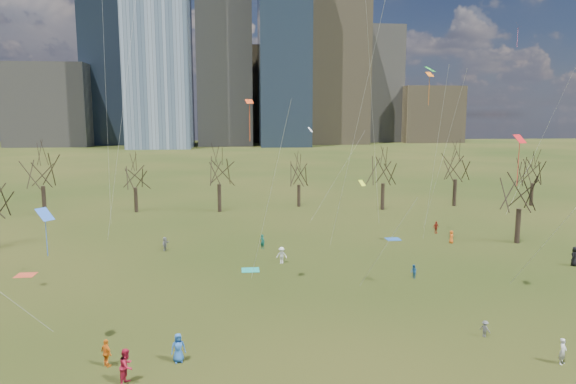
{
  "coord_description": "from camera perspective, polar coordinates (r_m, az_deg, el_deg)",
  "views": [
    {
      "loc": [
        -4.95,
        -33.97,
        14.0
      ],
      "look_at": [
        0.0,
        12.0,
        7.0
      ],
      "focal_mm": 32.0,
      "sensor_mm": 36.0,
      "label": 1
    }
  ],
  "objects": [
    {
      "name": "person_0",
      "position": [
        31.15,
        -12.1,
        -16.57
      ],
      "size": [
        0.93,
        0.71,
        1.69
      ],
      "primitive_type": "imported",
      "rotation": [
        0.0,
        0.0,
        0.23
      ],
      "color": "#2A62B6",
      "rests_on": "ground"
    },
    {
      "name": "person_12",
      "position": [
        59.28,
        17.7,
        -4.77
      ],
      "size": [
        0.7,
        0.81,
        1.41
      ],
      "primitive_type": "imported",
      "rotation": [
        0.0,
        0.0,
        1.14
      ],
      "color": "orange",
      "rests_on": "ground"
    },
    {
      "name": "person_2",
      "position": [
        29.57,
        -17.49,
        -17.97
      ],
      "size": [
        0.94,
        1.09,
        1.92
      ],
      "primitive_type": "imported",
      "rotation": [
        0.0,
        0.0,
        1.32
      ],
      "color": "#B11933",
      "rests_on": "ground"
    },
    {
      "name": "person_10",
      "position": [
        63.56,
        16.12,
        -3.79
      ],
      "size": [
        0.93,
        0.65,
        1.46
      ],
      "primitive_type": "imported",
      "rotation": [
        0.0,
        0.0,
        0.38
      ],
      "color": "maroon",
      "rests_on": "ground"
    },
    {
      "name": "person_13",
      "position": [
        54.24,
        -2.86,
        -5.52
      ],
      "size": [
        0.65,
        0.66,
        1.53
      ],
      "primitive_type": "imported",
      "rotation": [
        0.0,
        0.0,
        2.32
      ],
      "color": "#166656",
      "rests_on": "ground"
    },
    {
      "name": "person_9",
      "position": [
        49.03,
        -0.71,
        -7.03
      ],
      "size": [
        1.11,
        0.76,
        1.57
      ],
      "primitive_type": "imported",
      "rotation": [
        0.0,
        0.0,
        6.09
      ],
      "color": "white",
      "rests_on": "ground"
    },
    {
      "name": "ground",
      "position": [
        37.07,
        2.04,
        -13.58
      ],
      "size": [
        500.0,
        500.0,
        0.0
      ],
      "primitive_type": "plane",
      "color": "black",
      "rests_on": "ground"
    },
    {
      "name": "person_1",
      "position": [
        34.08,
        28.22,
        -15.32
      ],
      "size": [
        0.66,
        0.62,
        1.51
      ],
      "primitive_type": "imported",
      "rotation": [
        0.0,
        0.0,
        0.63
      ],
      "color": "silver",
      "rests_on": "ground"
    },
    {
      "name": "person_6",
      "position": [
        55.1,
        29.24,
        -6.25
      ],
      "size": [
        1.07,
        1.0,
        1.84
      ],
      "primitive_type": "imported",
      "rotation": [
        0.0,
        0.0,
        3.77
      ],
      "color": "black",
      "rests_on": "ground"
    },
    {
      "name": "blanket_crimson",
      "position": [
        51.19,
        -27.13,
        -8.22
      ],
      "size": [
        1.6,
        1.5,
        0.03
      ],
      "primitive_type": "cube",
      "color": "#C44227",
      "rests_on": "ground"
    },
    {
      "name": "blanket_teal",
      "position": [
        47.24,
        -4.2,
        -8.63
      ],
      "size": [
        1.6,
        1.5,
        0.03
      ],
      "primitive_type": "cube",
      "color": "teal",
      "rests_on": "ground"
    },
    {
      "name": "blanket_navy",
      "position": [
        59.57,
        11.59,
        -5.15
      ],
      "size": [
        1.6,
        1.5,
        0.03
      ],
      "primitive_type": "cube",
      "color": "#2355A7",
      "rests_on": "ground"
    },
    {
      "name": "downtown_skyline",
      "position": [
        245.9,
        -5.7,
        14.4
      ],
      "size": [
        212.5,
        78.0,
        118.0
      ],
      "color": "slate",
      "rests_on": "ground"
    },
    {
      "name": "bare_tree_row",
      "position": [
        71.79,
        -2.22,
        2.3
      ],
      "size": [
        113.04,
        29.8,
        9.5
      ],
      "color": "black",
      "rests_on": "ground"
    },
    {
      "name": "person_8",
      "position": [
        45.99,
        13.79,
        -8.59
      ],
      "size": [
        0.52,
        0.63,
        1.2
      ],
      "primitive_type": "imported",
      "rotation": [
        0.0,
        0.0,
        4.82
      ],
      "color": "#225994",
      "rests_on": "ground"
    },
    {
      "name": "person_3",
      "position": [
        35.92,
        21.03,
        -14.0
      ],
      "size": [
        0.73,
        0.8,
        1.07
      ],
      "primitive_type": "imported",
      "rotation": [
        0.0,
        0.0,
        2.19
      ],
      "color": "#595A5E",
      "rests_on": "ground"
    },
    {
      "name": "kites_airborne",
      "position": [
        46.18,
        1.31,
        7.03
      ],
      "size": [
        64.73,
        36.62,
        31.7
      ],
      "color": "#F84714",
      "rests_on": "ground"
    },
    {
      "name": "person_11",
      "position": [
        54.96,
        -13.51,
        -5.62
      ],
      "size": [
        0.83,
        1.41,
        1.44
      ],
      "primitive_type": "imported",
      "rotation": [
        0.0,
        0.0,
        1.25
      ],
      "color": "slate",
      "rests_on": "ground"
    },
    {
      "name": "person_4",
      "position": [
        31.69,
        -19.52,
        -16.52
      ],
      "size": [
        0.94,
        0.95,
        1.61
      ],
      "primitive_type": "imported",
      "rotation": [
        0.0,
        0.0,
        2.34
      ],
      "color": "orange",
      "rests_on": "ground"
    }
  ]
}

